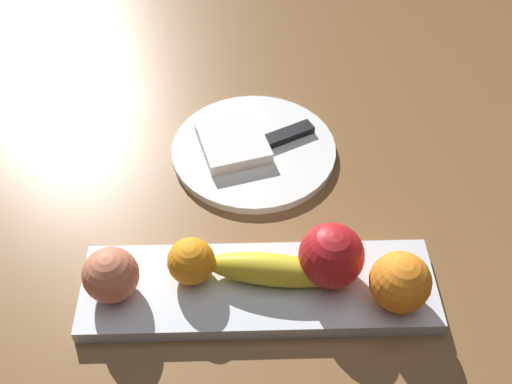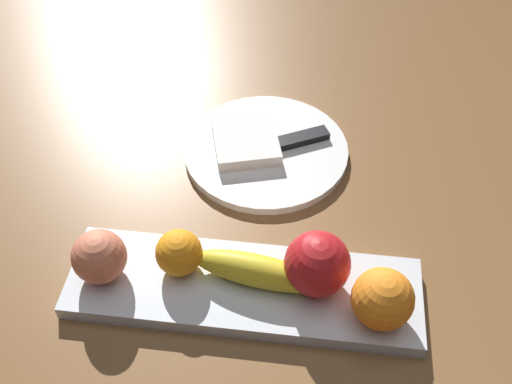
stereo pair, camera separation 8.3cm
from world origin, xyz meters
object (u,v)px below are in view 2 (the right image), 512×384
object	(u,v)px
fruit_tray	(244,288)
orange_near_banana	(383,299)
banana	(258,271)
folded_napkin	(246,141)
peach	(100,254)
knife	(292,141)
apple	(317,264)
dinner_plate	(266,151)
orange_near_apple	(179,253)

from	to	relation	value
fruit_tray	orange_near_banana	distance (m)	0.18
fruit_tray	banana	world-z (taller)	banana
orange_near_banana	folded_napkin	bearing A→B (deg)	-55.22
fruit_tray	peach	size ratio (longest dim) A/B	6.50
fruit_tray	knife	size ratio (longest dim) A/B	2.65
banana	peach	size ratio (longest dim) A/B	2.47
apple	dinner_plate	world-z (taller)	apple
orange_near_banana	banana	bearing A→B (deg)	-12.51
fruit_tray	orange_near_banana	bearing A→B (deg)	171.07
banana	orange_near_apple	size ratio (longest dim) A/B	2.84
dinner_plate	orange_near_banana	bearing A→B (deg)	120.25
apple	dinner_plate	xyz separation A→B (m)	(0.09, -0.25, -0.06)
banana	knife	distance (m)	0.27
apple	peach	world-z (taller)	apple
peach	orange_near_apple	bearing A→B (deg)	-169.58
knife	dinner_plate	bearing A→B (deg)	-7.91
banana	folded_napkin	world-z (taller)	banana
banana	orange_near_apple	bearing A→B (deg)	-176.79
dinner_plate	knife	distance (m)	0.04
fruit_tray	banana	size ratio (longest dim) A/B	2.64
folded_napkin	knife	world-z (taller)	folded_napkin
orange_near_apple	folded_napkin	world-z (taller)	orange_near_apple
fruit_tray	peach	xyz separation A→B (m)	(0.18, 0.00, 0.05)
fruit_tray	orange_near_apple	size ratio (longest dim) A/B	7.49
orange_near_apple	orange_near_banana	size ratio (longest dim) A/B	0.80
peach	folded_napkin	bearing A→B (deg)	-119.23
folded_napkin	knife	size ratio (longest dim) A/B	0.63
banana	dinner_plate	world-z (taller)	banana
apple	orange_near_apple	bearing A→B (deg)	-1.38
fruit_tray	apple	bearing A→B (deg)	-172.45
dinner_plate	knife	bearing A→B (deg)	-160.82
apple	orange_near_apple	xyz separation A→B (m)	(0.17, -0.00, -0.01)
orange_near_banana	folded_napkin	size ratio (longest dim) A/B	0.70
dinner_plate	banana	bearing A→B (deg)	93.90
orange_near_apple	apple	bearing A→B (deg)	178.62
apple	knife	bearing A→B (deg)	-79.21
orange_near_apple	dinner_plate	bearing A→B (deg)	-108.80
fruit_tray	dinner_plate	world-z (taller)	fruit_tray
banana	folded_napkin	size ratio (longest dim) A/B	1.59
orange_near_apple	orange_near_banana	distance (m)	0.26
orange_near_apple	dinner_plate	size ratio (longest dim) A/B	0.23
apple	fruit_tray	bearing A→B (deg)	7.55
peach	fruit_tray	bearing A→B (deg)	-179.50
fruit_tray	dinner_plate	xyz separation A→B (m)	(0.00, -0.26, -0.00)
folded_napkin	banana	bearing A→B (deg)	100.99
peach	knife	distance (m)	0.36
orange_near_apple	knife	distance (m)	0.29
dinner_plate	folded_napkin	bearing A→B (deg)	0.00
apple	orange_near_banana	size ratio (longest dim) A/B	1.10
folded_napkin	dinner_plate	bearing A→B (deg)	180.00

